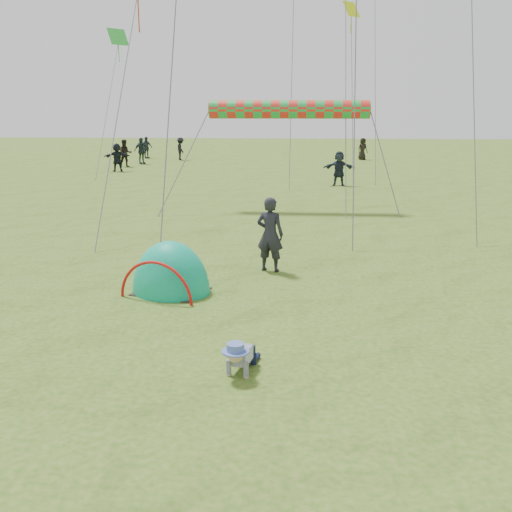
{
  "coord_description": "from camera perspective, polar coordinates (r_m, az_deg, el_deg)",
  "views": [
    {
      "loc": [
        1.46,
        -7.45,
        3.43
      ],
      "look_at": [
        0.65,
        2.1,
        1.0
      ],
      "focal_mm": 40.0,
      "sensor_mm": 36.0,
      "label": 1
    }
  ],
  "objects": [
    {
      "name": "standing_adult",
      "position": [
        12.47,
        1.41,
        2.17
      ],
      "size": [
        0.68,
        0.53,
        1.65
      ],
      "primitive_type": "imported",
      "rotation": [
        0.0,
        0.0,
        2.89
      ],
      "color": "black",
      "rests_on": "ground"
    },
    {
      "name": "crowd_person_3",
      "position": [
        42.6,
        -7.55,
        10.58
      ],
      "size": [
        1.01,
        1.21,
        1.63
      ],
      "primitive_type": "imported",
      "rotation": [
        0.0,
        0.0,
        2.03
      ],
      "color": "black",
      "rests_on": "ground"
    },
    {
      "name": "crowd_person_8",
      "position": [
        39.86,
        -11.41,
        10.28
      ],
      "size": [
        1.02,
        1.05,
        1.76
      ],
      "primitive_type": "imported",
      "rotation": [
        0.0,
        0.0,
        0.82
      ],
      "color": "#223138",
      "rests_on": "ground"
    },
    {
      "name": "crowd_person_13",
      "position": [
        37.9,
        -12.94,
        9.98
      ],
      "size": [
        1.03,
        0.94,
        1.73
      ],
      "primitive_type": "imported",
      "rotation": [
        0.0,
        0.0,
        0.42
      ],
      "color": "black",
      "rests_on": "ground"
    },
    {
      "name": "crowd_person_10",
      "position": [
        43.31,
        10.61,
        10.49
      ],
      "size": [
        0.92,
        0.82,
        1.59
      ],
      "primitive_type": "imported",
      "rotation": [
        0.0,
        0.0,
        0.5
      ],
      "color": "black",
      "rests_on": "ground"
    },
    {
      "name": "diamond_kite_2",
      "position": [
        25.84,
        9.52,
        23.17
      ],
      "size": [
        0.79,
        0.79,
        0.64
      ],
      "primitive_type": "plane",
      "rotation": [
        1.05,
        0.0,
        0.79
      ],
      "color": "#D0E70A"
    },
    {
      "name": "rainbow_tube_kite",
      "position": [
        20.65,
        3.31,
        14.43
      ],
      "size": [
        5.62,
        0.64,
        0.64
      ],
      "primitive_type": "cylinder",
      "rotation": [
        0.0,
        1.57,
        0.0
      ],
      "color": "red"
    },
    {
      "name": "crawling_toddler",
      "position": [
        7.77,
        -1.59,
        -9.88
      ],
      "size": [
        0.6,
        0.75,
        0.51
      ],
      "primitive_type": null,
      "rotation": [
        0.0,
        0.0,
        -0.22
      ],
      "color": "black",
      "rests_on": "ground"
    },
    {
      "name": "crowd_person_14",
      "position": [
        44.65,
        -10.89,
        10.61
      ],
      "size": [
        1.03,
        0.66,
        1.62
      ],
      "primitive_type": "imported",
      "rotation": [
        0.0,
        0.0,
        2.84
      ],
      "color": "#2F3646",
      "rests_on": "ground"
    },
    {
      "name": "ground",
      "position": [
        8.33,
        -5.77,
        -10.16
      ],
      "size": [
        140.0,
        140.0,
        0.0
      ],
      "primitive_type": "plane",
      "color": "#2F5812"
    },
    {
      "name": "crowd_person_11",
      "position": [
        35.06,
        -13.71,
        9.56
      ],
      "size": [
        1.6,
        1.04,
        1.65
      ],
      "primitive_type": "imported",
      "rotation": [
        0.0,
        0.0,
        3.54
      ],
      "color": "black",
      "rests_on": "ground"
    },
    {
      "name": "popup_tent",
      "position": [
        11.32,
        -8.47,
        -3.57
      ],
      "size": [
        1.88,
        1.69,
        2.04
      ],
      "primitive_type": "ellipsoid",
      "rotation": [
        0.0,
        0.0,
        -0.29
      ],
      "color": "#0D818E",
      "rests_on": "ground"
    },
    {
      "name": "crowd_person_5",
      "position": [
        27.75,
        8.3,
        8.66
      ],
      "size": [
        1.53,
        0.56,
        1.62
      ],
      "primitive_type": "imported",
      "rotation": [
        0.0,
        0.0,
        6.23
      ],
      "color": "#1D2532",
      "rests_on": "ground"
    },
    {
      "name": "diamond_kite_9",
      "position": [
        35.31,
        -13.64,
        20.53
      ],
      "size": [
        1.15,
        1.15,
        0.94
      ],
      "primitive_type": "plane",
      "rotation": [
        1.05,
        0.0,
        0.79
      ],
      "color": "green"
    }
  ]
}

